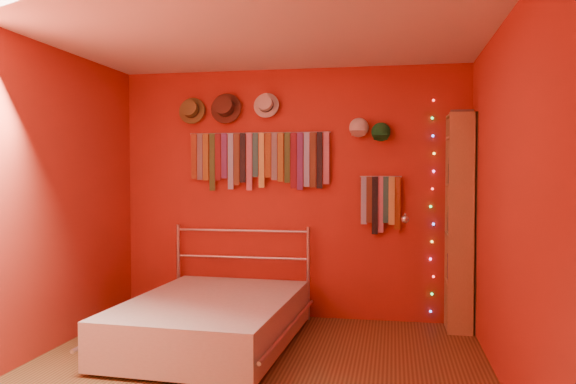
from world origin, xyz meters
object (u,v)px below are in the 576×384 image
Objects in this scene: tie_rack at (260,157)px; bed at (211,320)px; bookshelf at (464,221)px; reading_lamp at (405,219)px.

bed is (-0.18, -1.00, -1.40)m from tie_rack.
bed is (-2.15, -0.85, -0.80)m from bookshelf.
tie_rack is 1.56m from reading_lamp.
reading_lamp is 1.98m from bed.
tie_rack is at bearing 82.58° from bed.
bed is at bearing -100.09° from tie_rack.
bookshelf is (0.53, 0.03, -0.01)m from reading_lamp.
tie_rack is 0.72× the size of bookshelf.
tie_rack is 1.73m from bed.
bookshelf is at bearing 24.22° from bed.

